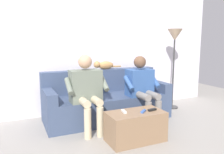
{
  "coord_description": "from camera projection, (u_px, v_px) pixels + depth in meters",
  "views": [
    {
      "loc": [
        1.44,
        3.31,
        1.31
      ],
      "look_at": [
        0.0,
        0.09,
        0.75
      ],
      "focal_mm": 35.95,
      "sensor_mm": 36.0,
      "label": 1
    }
  ],
  "objects": [
    {
      "name": "person_left_seated",
      "position": [
        142.0,
        85.0,
        3.65
      ],
      "size": [
        0.57,
        0.6,
        1.08
      ],
      "color": "#335693",
      "rests_on": "ground"
    },
    {
      "name": "ground_plane",
      "position": [
        126.0,
        134.0,
        3.23
      ],
      "size": [
        8.0,
        8.0,
        0.0
      ],
      "primitive_type": "plane",
      "color": "gray"
    },
    {
      "name": "couch",
      "position": [
        106.0,
        101.0,
        3.86
      ],
      "size": [
        2.09,
        0.79,
        0.82
      ],
      "color": "#3D4C6B",
      "rests_on": "ground"
    },
    {
      "name": "cat_on_backrest",
      "position": [
        104.0,
        65.0,
        4.01
      ],
      "size": [
        0.53,
        0.13,
        0.16
      ],
      "color": "#B7844C",
      "rests_on": "couch"
    },
    {
      "name": "back_wall",
      "position": [
        95.0,
        42.0,
        4.18
      ],
      "size": [
        5.18,
        0.06,
        2.6
      ],
      "primitive_type": "cube",
      "color": "silver",
      "rests_on": "ground"
    },
    {
      "name": "remote_black",
      "position": [
        152.0,
        110.0,
        2.99
      ],
      "size": [
        0.13,
        0.06,
        0.03
      ],
      "primitive_type": "cube",
      "rotation": [
        0.0,
        0.0,
        3.3
      ],
      "color": "black",
      "rests_on": "coffee_table"
    },
    {
      "name": "remote_white",
      "position": [
        124.0,
        111.0,
        2.92
      ],
      "size": [
        0.06,
        0.13,
        0.02
      ],
      "primitive_type": "cube",
      "rotation": [
        0.0,
        0.0,
        4.55
      ],
      "color": "white",
      "rests_on": "coffee_table"
    },
    {
      "name": "person_right_seated",
      "position": [
        87.0,
        88.0,
        3.28
      ],
      "size": [
        0.61,
        0.54,
        1.12
      ],
      "color": "slate",
      "rests_on": "ground"
    },
    {
      "name": "coffee_table",
      "position": [
        135.0,
        126.0,
        2.97
      ],
      "size": [
        0.76,
        0.4,
        0.4
      ],
      "color": "#8C6B4C",
      "rests_on": "ground"
    },
    {
      "name": "floor_lamp",
      "position": [
        175.0,
        41.0,
        4.31
      ],
      "size": [
        0.28,
        0.28,
        1.55
      ],
      "color": "#2D2D2D",
      "rests_on": "ground"
    },
    {
      "name": "remote_blue",
      "position": [
        143.0,
        111.0,
        2.93
      ],
      "size": [
        0.12,
        0.11,
        0.02
      ],
      "primitive_type": "cube",
      "rotation": [
        0.0,
        0.0,
        3.82
      ],
      "color": "#3860B7",
      "rests_on": "coffee_table"
    }
  ]
}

